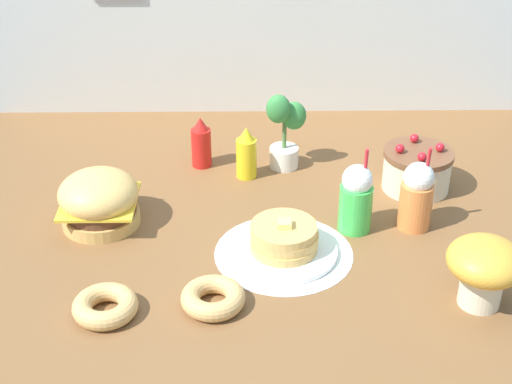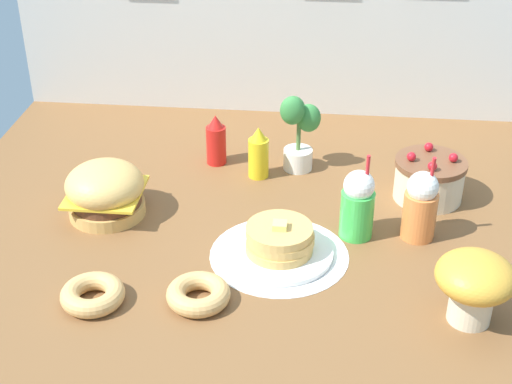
# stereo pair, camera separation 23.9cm
# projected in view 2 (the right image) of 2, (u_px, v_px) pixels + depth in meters

# --- Properties ---
(ground_plane) EXTENTS (2.29, 2.01, 0.02)m
(ground_plane) POSITION_uv_depth(u_px,v_px,m) (264.00, 239.00, 2.46)
(ground_plane) COLOR brown
(back_wall) EXTENTS (2.29, 0.04, 0.97)m
(back_wall) POSITION_uv_depth(u_px,v_px,m) (288.00, 1.00, 3.06)
(back_wall) COLOR beige
(back_wall) RESTS_ON ground_plane
(doily_mat) EXTENTS (0.44, 0.44, 0.00)m
(doily_mat) POSITION_uv_depth(u_px,v_px,m) (279.00, 255.00, 2.36)
(doily_mat) COLOR white
(doily_mat) RESTS_ON ground_plane
(burger) EXTENTS (0.26, 0.26, 0.19)m
(burger) POSITION_uv_depth(u_px,v_px,m) (105.00, 191.00, 2.53)
(burger) COLOR #DBA859
(burger) RESTS_ON ground_plane
(pancake_stack) EXTENTS (0.34, 0.34, 0.12)m
(pancake_stack) POSITION_uv_depth(u_px,v_px,m) (280.00, 243.00, 2.34)
(pancake_stack) COLOR white
(pancake_stack) RESTS_ON doily_mat
(layer_cake) EXTENTS (0.25, 0.25, 0.18)m
(layer_cake) POSITION_uv_depth(u_px,v_px,m) (429.00, 179.00, 2.62)
(layer_cake) COLOR beige
(layer_cake) RESTS_ON ground_plane
(ketchup_bottle) EXTENTS (0.08, 0.08, 0.20)m
(ketchup_bottle) POSITION_uv_depth(u_px,v_px,m) (216.00, 141.00, 2.84)
(ketchup_bottle) COLOR red
(ketchup_bottle) RESTS_ON ground_plane
(mustard_bottle) EXTENTS (0.08, 0.08, 0.20)m
(mustard_bottle) POSITION_uv_depth(u_px,v_px,m) (258.00, 154.00, 2.75)
(mustard_bottle) COLOR yellow
(mustard_bottle) RESTS_ON ground_plane
(cream_soda_cup) EXTENTS (0.11, 0.11, 0.30)m
(cream_soda_cup) POSITION_uv_depth(u_px,v_px,m) (358.00, 204.00, 2.40)
(cream_soda_cup) COLOR green
(cream_soda_cup) RESTS_ON ground_plane
(orange_float_cup) EXTENTS (0.11, 0.11, 0.30)m
(orange_float_cup) POSITION_uv_depth(u_px,v_px,m) (420.00, 206.00, 2.39)
(orange_float_cup) COLOR orange
(orange_float_cup) RESTS_ON ground_plane
(donut_pink_glaze) EXTENTS (0.19, 0.19, 0.06)m
(donut_pink_glaze) POSITION_uv_depth(u_px,v_px,m) (93.00, 294.00, 2.14)
(donut_pink_glaze) COLOR tan
(donut_pink_glaze) RESTS_ON ground_plane
(donut_chocolate) EXTENTS (0.19, 0.19, 0.06)m
(donut_chocolate) POSITION_uv_depth(u_px,v_px,m) (198.00, 294.00, 2.14)
(donut_chocolate) COLOR tan
(donut_chocolate) RESTS_ON ground_plane
(potted_plant) EXTENTS (0.15, 0.11, 0.30)m
(potted_plant) POSITION_uv_depth(u_px,v_px,m) (298.00, 129.00, 2.77)
(potted_plant) COLOR white
(potted_plant) RESTS_ON ground_plane
(mushroom_stool) EXTENTS (0.22, 0.22, 0.21)m
(mushroom_stool) POSITION_uv_depth(u_px,v_px,m) (475.00, 282.00, 2.03)
(mushroom_stool) COLOR beige
(mushroom_stool) RESTS_ON ground_plane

